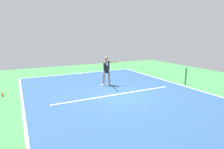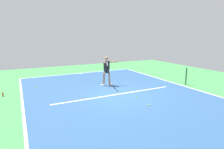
{
  "view_description": "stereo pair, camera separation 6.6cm",
  "coord_description": "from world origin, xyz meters",
  "px_view_note": "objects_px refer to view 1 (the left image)",
  "views": [
    {
      "loc": [
        4.52,
        8.07,
        3.03
      ],
      "look_at": [
        -0.15,
        -1.04,
        0.9
      ],
      "focal_mm": 30.02,
      "sensor_mm": 36.0,
      "label": 1
    },
    {
      "loc": [
        4.46,
        8.1,
        3.03
      ],
      "look_at": [
        -0.15,
        -1.04,
        0.9
      ],
      "focal_mm": 30.02,
      "sensor_mm": 36.0,
      "label": 2
    }
  ],
  "objects_px": {
    "tennis_ball_near_service_line": "(36,87)",
    "tennis_ball_by_sideline": "(130,81)",
    "tennis_ball_centre_court": "(104,72)",
    "water_bottle": "(3,95)",
    "tennis_ball_by_baseline": "(136,97)",
    "tennis_ball_far_corner": "(149,105)",
    "net_post": "(186,76)",
    "tennis_player": "(107,69)"
  },
  "relations": [
    {
      "from": "net_post",
      "to": "tennis_ball_by_baseline",
      "type": "bearing_deg",
      "value": 9.42
    },
    {
      "from": "tennis_ball_by_baseline",
      "to": "water_bottle",
      "type": "xyz_separation_m",
      "value": [
        5.95,
        -3.2,
        0.08
      ]
    },
    {
      "from": "tennis_ball_by_baseline",
      "to": "tennis_ball_centre_court",
      "type": "bearing_deg",
      "value": -101.01
    },
    {
      "from": "tennis_ball_near_service_line",
      "to": "water_bottle",
      "type": "relative_size",
      "value": 0.3
    },
    {
      "from": "tennis_player",
      "to": "tennis_ball_by_baseline",
      "type": "bearing_deg",
      "value": 108.91
    },
    {
      "from": "tennis_player",
      "to": "tennis_ball_near_service_line",
      "type": "relative_size",
      "value": 27.46
    },
    {
      "from": "tennis_ball_by_sideline",
      "to": "tennis_player",
      "type": "bearing_deg",
      "value": 6.61
    },
    {
      "from": "net_post",
      "to": "water_bottle",
      "type": "bearing_deg",
      "value": -13.85
    },
    {
      "from": "net_post",
      "to": "tennis_ball_near_service_line",
      "type": "distance_m",
      "value": 9.14
    },
    {
      "from": "tennis_ball_near_service_line",
      "to": "tennis_ball_by_sideline",
      "type": "relative_size",
      "value": 1.0
    },
    {
      "from": "net_post",
      "to": "tennis_ball_centre_court",
      "type": "relative_size",
      "value": 16.21
    },
    {
      "from": "tennis_player",
      "to": "tennis_ball_by_sideline",
      "type": "distance_m",
      "value": 2.12
    },
    {
      "from": "tennis_ball_by_baseline",
      "to": "water_bottle",
      "type": "relative_size",
      "value": 0.3
    },
    {
      "from": "tennis_ball_far_corner",
      "to": "tennis_ball_centre_court",
      "type": "height_order",
      "value": "same"
    },
    {
      "from": "tennis_ball_by_sideline",
      "to": "water_bottle",
      "type": "bearing_deg",
      "value": -1.84
    },
    {
      "from": "water_bottle",
      "to": "tennis_ball_by_baseline",
      "type": "bearing_deg",
      "value": 151.76
    },
    {
      "from": "net_post",
      "to": "tennis_player",
      "type": "xyz_separation_m",
      "value": [
        4.51,
        -2.05,
        0.51
      ]
    },
    {
      "from": "tennis_ball_near_service_line",
      "to": "tennis_ball_centre_court",
      "type": "xyz_separation_m",
      "value": [
        -5.55,
        -2.49,
        0.0
      ]
    },
    {
      "from": "tennis_ball_by_sideline",
      "to": "net_post",
      "type": "bearing_deg",
      "value": 139.7
    },
    {
      "from": "net_post",
      "to": "water_bottle",
      "type": "height_order",
      "value": "net_post"
    },
    {
      "from": "tennis_player",
      "to": "tennis_ball_far_corner",
      "type": "height_order",
      "value": "tennis_player"
    },
    {
      "from": "net_post",
      "to": "tennis_ball_far_corner",
      "type": "distance_m",
      "value": 4.72
    },
    {
      "from": "tennis_player",
      "to": "tennis_ball_near_service_line",
      "type": "bearing_deg",
      "value": -7.27
    },
    {
      "from": "tennis_ball_far_corner",
      "to": "water_bottle",
      "type": "distance_m",
      "value": 7.29
    },
    {
      "from": "tennis_ball_centre_court",
      "to": "tennis_ball_by_sideline",
      "type": "bearing_deg",
      "value": 93.69
    },
    {
      "from": "tennis_ball_centre_court",
      "to": "water_bottle",
      "type": "bearing_deg",
      "value": 25.32
    },
    {
      "from": "tennis_player",
      "to": "tennis_ball_by_sideline",
      "type": "relative_size",
      "value": 27.46
    },
    {
      "from": "tennis_ball_by_baseline",
      "to": "tennis_player",
      "type": "bearing_deg",
      "value": -83.22
    },
    {
      "from": "tennis_ball_far_corner",
      "to": "tennis_ball_by_baseline",
      "type": "height_order",
      "value": "same"
    },
    {
      "from": "tennis_ball_far_corner",
      "to": "tennis_ball_by_baseline",
      "type": "bearing_deg",
      "value": -95.58
    },
    {
      "from": "tennis_ball_near_service_line",
      "to": "tennis_ball_by_sideline",
      "type": "xyz_separation_m",
      "value": [
        -5.79,
        1.17,
        0.0
      ]
    },
    {
      "from": "tennis_player",
      "to": "tennis_ball_by_baseline",
      "type": "relative_size",
      "value": 27.46
    },
    {
      "from": "net_post",
      "to": "tennis_player",
      "type": "height_order",
      "value": "tennis_player"
    },
    {
      "from": "net_post",
      "to": "tennis_ball_far_corner",
      "type": "bearing_deg",
      "value": 23.55
    },
    {
      "from": "tennis_ball_centre_court",
      "to": "water_bottle",
      "type": "distance_m",
      "value": 8.01
    },
    {
      "from": "tennis_ball_near_service_line",
      "to": "tennis_ball_by_baseline",
      "type": "height_order",
      "value": "same"
    },
    {
      "from": "tennis_ball_far_corner",
      "to": "tennis_ball_centre_court",
      "type": "distance_m",
      "value": 7.93
    },
    {
      "from": "tennis_ball_far_corner",
      "to": "tennis_ball_by_sideline",
      "type": "distance_m",
      "value": 4.45
    },
    {
      "from": "tennis_player",
      "to": "tennis_ball_by_sideline",
      "type": "height_order",
      "value": "tennis_player"
    },
    {
      "from": "tennis_player",
      "to": "tennis_ball_by_baseline",
      "type": "distance_m",
      "value": 2.94
    },
    {
      "from": "tennis_player",
      "to": "tennis_ball_centre_court",
      "type": "relative_size",
      "value": 27.46
    },
    {
      "from": "water_bottle",
      "to": "tennis_ball_near_service_line",
      "type": "bearing_deg",
      "value": -151.06
    }
  ]
}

